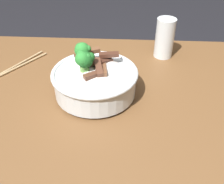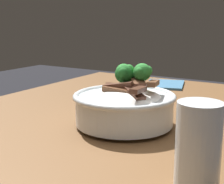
# 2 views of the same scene
# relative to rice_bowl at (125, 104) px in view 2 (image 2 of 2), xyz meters

# --- Properties ---
(dining_table) EXTENTS (1.16, 0.85, 0.81)m
(dining_table) POSITION_rel_rice_bowl_xyz_m (-0.06, -0.07, -0.17)
(dining_table) COLOR brown
(dining_table) RESTS_ON ground
(rice_bowl) EXTENTS (0.24, 0.24, 0.15)m
(rice_bowl) POSITION_rel_rice_bowl_xyz_m (0.00, 0.00, 0.00)
(rice_bowl) COLOR silver
(rice_bowl) RESTS_ON dining_table
(drinking_glass) EXTENTS (0.06, 0.06, 0.13)m
(drinking_glass) POSITION_rel_rice_bowl_xyz_m (0.21, 0.24, 0.01)
(drinking_glass) COLOR white
(drinking_glass) RESTS_ON dining_table
(chopsticks_pair) EXTENTS (0.14, 0.20, 0.01)m
(chopsticks_pair) POSITION_rel_rice_bowl_xyz_m (-0.27, 0.13, -0.05)
(chopsticks_pair) COLOR tan
(chopsticks_pair) RESTS_ON dining_table
(folded_napkin) EXTENTS (0.20, 0.18, 0.01)m
(folded_napkin) POSITION_rel_rice_bowl_xyz_m (-0.50, -0.11, -0.05)
(folded_napkin) COLOR #386689
(folded_napkin) RESTS_ON dining_table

